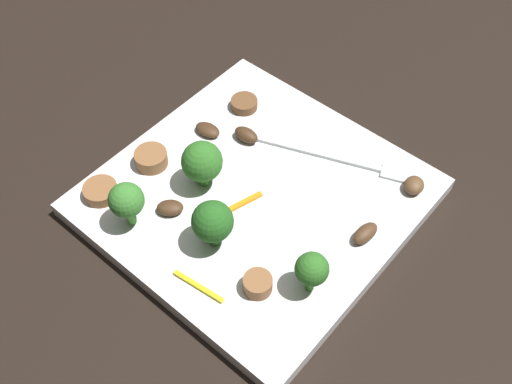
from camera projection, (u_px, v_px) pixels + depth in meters
The scene contains 18 objects.
ground_plane at pixel (256, 203), 0.63m from camera, with size 1.40×1.40×0.00m, color black.
plate at pixel (256, 197), 0.62m from camera, with size 0.29×0.29×0.02m, color white.
fork at pixel (343, 160), 0.64m from camera, with size 0.17×0.08×0.00m.
broccoli_floret_0 at pixel (213, 222), 0.55m from camera, with size 0.04×0.04×0.05m.
broccoli_floret_1 at pixel (202, 162), 0.60m from camera, with size 0.04×0.04×0.05m.
broccoli_floret_2 at pixel (312, 270), 0.52m from camera, with size 0.03×0.03×0.05m.
broccoli_floret_3 at pixel (126, 201), 0.57m from camera, with size 0.03×0.03×0.05m.
sausage_slice_0 at pixel (151, 158), 0.63m from camera, with size 0.03×0.03×0.02m, color brown.
sausage_slice_1 at pixel (101, 191), 0.61m from camera, with size 0.03×0.03×0.01m, color brown.
sausage_slice_2 at pixel (258, 284), 0.54m from camera, with size 0.03×0.03×0.02m, color brown.
sausage_slice_3 at pixel (244, 104), 0.69m from camera, with size 0.03×0.03×0.01m, color brown.
mushroom_0 at pixel (208, 130), 0.66m from camera, with size 0.03×0.02×0.01m, color #422B19.
mushroom_1 at pixel (414, 185), 0.61m from camera, with size 0.02×0.02×0.01m, color brown.
mushroom_2 at pixel (170, 208), 0.60m from camera, with size 0.03×0.02×0.01m, color #422B19.
mushroom_3 at pixel (365, 233), 0.58m from camera, with size 0.03×0.02×0.01m, color #4C331E.
mushroom_4 at pixel (246, 135), 0.65m from camera, with size 0.03×0.02×0.01m, color #422B19.
pepper_strip_0 at pixel (243, 203), 0.61m from camera, with size 0.04×0.01×0.00m, color orange.
pepper_strip_1 at pixel (199, 286), 0.55m from camera, with size 0.05×0.00×0.00m, color yellow.
Camera 1 is at (0.24, -0.29, 0.50)m, focal length 43.03 mm.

